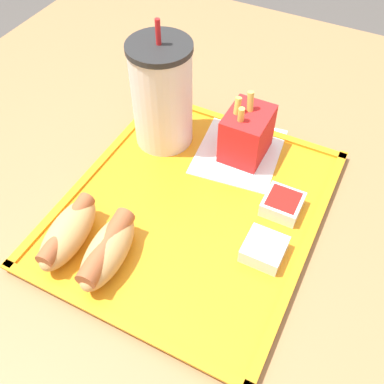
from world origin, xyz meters
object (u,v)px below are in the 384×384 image
object	(u,v)px
hot_dog_near	(108,250)
fries_carton	(246,134)
hot_dog_far	(68,232)
sauce_cup_mayo	(264,249)
soda_cup	(162,95)
sauce_cup_ketchup	(282,204)

from	to	relation	value
hot_dog_near	fries_carton	distance (m)	0.26
hot_dog_far	sauce_cup_mayo	bearing A→B (deg)	-66.83
soda_cup	sauce_cup_mayo	world-z (taller)	soda_cup
soda_cup	hot_dog_near	size ratio (longest dim) A/B	1.69
hot_dog_near	sauce_cup_mayo	xyz separation A→B (m)	(0.10, -0.17, -0.01)
sauce_cup_mayo	soda_cup	bearing A→B (deg)	58.40
hot_dog_far	fries_carton	xyz separation A→B (m)	(0.25, -0.13, 0.01)
fries_carton	sauce_cup_mayo	xyz separation A→B (m)	(-0.16, -0.09, -0.03)
hot_dog_far	sauce_cup_mayo	world-z (taller)	hot_dog_far
hot_dog_far	hot_dog_near	bearing A→B (deg)	-90.00
hot_dog_far	fries_carton	world-z (taller)	fries_carton
soda_cup	fries_carton	xyz separation A→B (m)	(0.02, -0.13, -0.04)
hot_dog_far	fries_carton	distance (m)	0.29
hot_dog_near	sauce_cup_mayo	bearing A→B (deg)	-59.90
soda_cup	sauce_cup_ketchup	world-z (taller)	soda_cup
hot_dog_near	fries_carton	size ratio (longest dim) A/B	1.12
hot_dog_far	sauce_cup_mayo	distance (m)	0.24
soda_cup	hot_dog_far	world-z (taller)	soda_cup
hot_dog_near	hot_dog_far	bearing A→B (deg)	90.00
sauce_cup_mayo	hot_dog_far	bearing A→B (deg)	113.17
sauce_cup_mayo	hot_dog_near	bearing A→B (deg)	120.10
fries_carton	sauce_cup_ketchup	bearing A→B (deg)	-131.90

